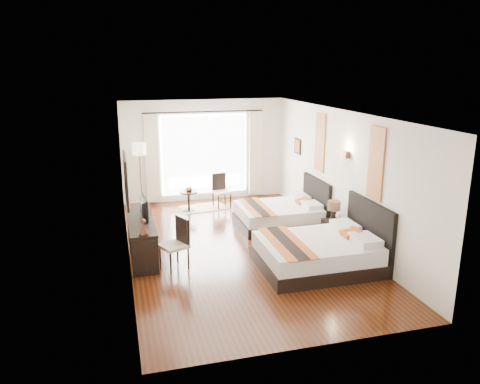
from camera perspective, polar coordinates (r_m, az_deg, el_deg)
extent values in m
cube|color=#351309|center=(9.90, -0.11, -6.72)|extent=(4.50, 7.50, 0.01)
cube|color=white|center=(9.23, -0.12, 9.60)|extent=(4.50, 7.50, 0.02)
cube|color=silver|center=(10.26, 12.09, 1.96)|extent=(0.01, 7.50, 2.80)
cube|color=silver|center=(9.16, -13.80, 0.27)|extent=(0.01, 7.50, 2.80)
cube|color=silver|center=(13.04, -4.40, 5.05)|extent=(4.50, 0.01, 2.80)
cube|color=silver|center=(6.10, 9.12, -7.09)|extent=(4.50, 0.01, 2.80)
cube|color=white|center=(13.05, -4.38, 4.61)|extent=(2.40, 0.02, 2.20)
cube|color=white|center=(12.99, -4.33, 4.56)|extent=(2.30, 0.02, 2.10)
cube|color=#B6AD8D|center=(12.77, -10.71, 4.06)|extent=(0.35, 0.14, 2.35)
cube|color=#B6AD8D|center=(13.30, 1.87, 4.76)|extent=(0.35, 0.14, 2.35)
cube|color=maroon|center=(8.95, 16.25, 3.37)|extent=(0.03, 0.50, 1.35)
cube|color=maroon|center=(11.07, 9.73, 5.94)|extent=(0.03, 0.50, 1.35)
cube|color=#402217|center=(9.85, 12.83, 4.46)|extent=(0.10, 0.14, 0.14)
cube|color=black|center=(9.29, -13.74, 1.44)|extent=(0.04, 1.25, 0.95)
cube|color=white|center=(9.29, -13.58, 1.45)|extent=(0.01, 1.12, 0.82)
cube|color=black|center=(8.98, 9.19, -8.38)|extent=(2.10, 1.64, 0.26)
cube|color=silver|center=(8.88, 9.27, -6.71)|extent=(2.04, 1.60, 0.31)
cube|color=black|center=(9.29, 15.48, -4.73)|extent=(0.08, 1.64, 1.23)
cube|color=#A83B1B|center=(8.60, 5.72, -6.15)|extent=(0.56, 1.70, 0.02)
cube|color=black|center=(11.14, 4.60, -3.57)|extent=(1.87, 1.46, 0.23)
cube|color=silver|center=(11.06, 4.62, -2.34)|extent=(1.81, 1.42, 0.27)
cube|color=black|center=(11.37, 9.28, -1.05)|extent=(0.08, 1.46, 1.09)
cube|color=#A83B1B|center=(10.86, 2.03, -1.84)|extent=(0.50, 1.52, 0.02)
cube|color=black|center=(10.21, 11.45, -4.82)|extent=(0.42, 0.52, 0.50)
cylinder|color=black|center=(10.15, 11.34, -2.77)|extent=(0.11, 0.11, 0.22)
cylinder|color=#3F2B1E|center=(10.09, 11.40, -1.62)|extent=(0.27, 0.27, 0.20)
imported|color=black|center=(9.92, 11.86, -3.51)|extent=(0.14, 0.14, 0.13)
cube|color=black|center=(9.64, -11.93, -5.25)|extent=(0.50, 2.20, 0.76)
imported|color=black|center=(9.44, -12.00, -1.87)|extent=(0.14, 0.76, 0.44)
cube|color=beige|center=(8.81, -8.08, -6.54)|extent=(0.59, 0.59, 0.06)
cube|color=black|center=(8.81, -7.03, -4.62)|extent=(0.22, 0.40, 0.50)
cylinder|color=black|center=(12.78, -11.80, -1.83)|extent=(0.27, 0.27, 0.03)
cylinder|color=#402217|center=(12.58, -11.99, 1.46)|extent=(0.03, 0.03, 1.49)
cylinder|color=beige|center=(12.42, -12.20, 5.18)|extent=(0.35, 0.35, 0.31)
cylinder|color=black|center=(12.25, -6.25, -1.12)|extent=(0.46, 0.46, 0.53)
imported|color=#4A351A|center=(12.19, -6.24, 0.21)|extent=(0.25, 0.25, 0.05)
cube|color=beige|center=(12.48, -2.24, 0.00)|extent=(0.50, 0.50, 0.06)
cube|color=black|center=(12.58, -2.61, 1.30)|extent=(0.39, 0.13, 0.47)
cube|color=tan|center=(12.55, -4.50, -1.92)|extent=(1.30, 0.99, 0.01)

